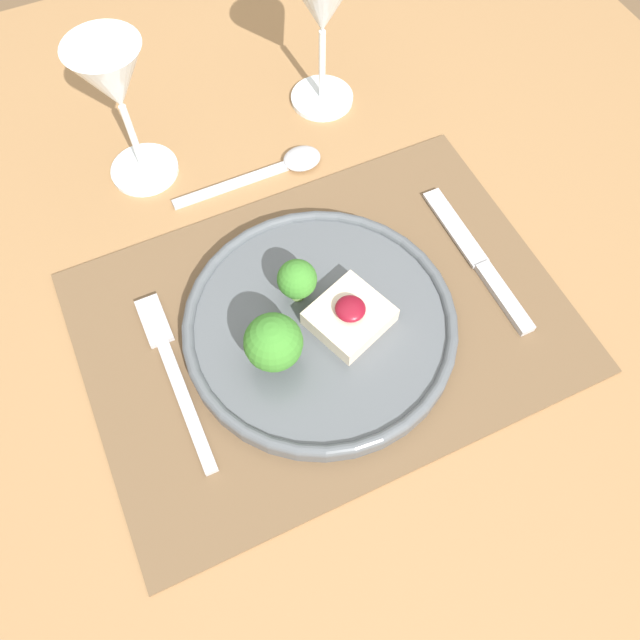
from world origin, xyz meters
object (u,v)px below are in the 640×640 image
fork (172,366)px  dinner_plate (318,324)px  knife (483,267)px  wine_glass_near (322,11)px  wine_glass_far (115,87)px  spoon (280,167)px

fork → dinner_plate: bearing=-11.7°
fork → knife: size_ratio=1.00×
fork → wine_glass_near: wine_glass_near is taller
wine_glass_far → fork: bearing=-101.3°
fork → wine_glass_near: size_ratio=1.15×
dinner_plate → wine_glass_near: 0.35m
dinner_plate → wine_glass_near: wine_glass_near is taller
fork → spoon: (0.20, 0.19, -0.00)m
dinner_plate → fork: size_ratio=1.38×
dinner_plate → fork: bearing=171.0°
wine_glass_near → wine_glass_far: (-0.24, -0.02, -0.00)m
knife → spoon: 0.26m
spoon → wine_glass_far: 0.20m
fork → wine_glass_near: bearing=40.8°
dinner_plate → wine_glass_far: wine_glass_far is taller
dinner_plate → spoon: size_ratio=1.50×
fork → spoon: bearing=41.5°
knife → spoon: bearing=121.9°
wine_glass_far → wine_glass_near: bearing=4.7°
dinner_plate → knife: dinner_plate is taller
fork → knife: 0.34m
spoon → wine_glass_near: 0.17m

